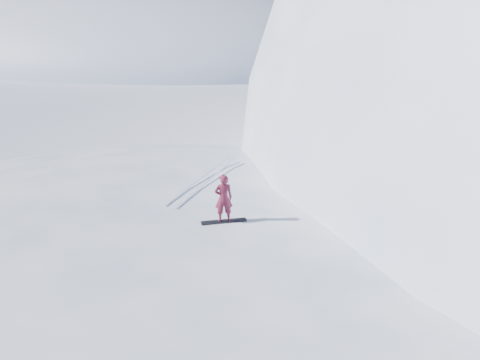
# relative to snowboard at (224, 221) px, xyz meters

# --- Properties ---
(ground) EXTENTS (400.00, 400.00, 0.00)m
(ground) POSITION_rel_snowboard_xyz_m (-1.03, -2.86, -2.41)
(ground) COLOR white
(ground) RESTS_ON ground
(near_ridge) EXTENTS (36.00, 28.00, 4.80)m
(near_ridge) POSITION_rel_snowboard_xyz_m (-0.03, 0.14, -2.41)
(near_ridge) COLOR white
(near_ridge) RESTS_ON ground
(far_ridge_a) EXTENTS (120.00, 70.00, 28.00)m
(far_ridge_a) POSITION_rel_snowboard_xyz_m (-71.03, 57.14, -2.41)
(far_ridge_a) COLOR white
(far_ridge_a) RESTS_ON ground
(far_ridge_c) EXTENTS (140.00, 90.00, 36.00)m
(far_ridge_c) POSITION_rel_snowboard_xyz_m (-41.03, 107.14, -2.41)
(far_ridge_c) COLOR white
(far_ridge_c) RESTS_ON ground
(wind_bumps) EXTENTS (16.00, 14.40, 1.00)m
(wind_bumps) POSITION_rel_snowboard_xyz_m (-1.58, -0.74, -2.41)
(wind_bumps) COLOR white
(wind_bumps) RESTS_ON ground
(snowboard) EXTENTS (1.26, 1.18, 0.02)m
(snowboard) POSITION_rel_snowboard_xyz_m (0.00, 0.00, 0.00)
(snowboard) COLOR black
(snowboard) RESTS_ON near_ridge
(snowboarder) EXTENTS (0.67, 0.66, 1.56)m
(snowboarder) POSITION_rel_snowboard_xyz_m (0.00, 0.00, 0.79)
(snowboarder) COLOR maroon
(snowboarder) RESTS_ON snowboard
(vapor_plume) EXTENTS (11.23, 8.98, 7.86)m
(vapor_plume) POSITION_rel_snowboard_xyz_m (-55.47, 28.96, -2.41)
(vapor_plume) COLOR white
(vapor_plume) RESTS_ON ground
(board_tracks) EXTENTS (1.65, 5.91, 0.04)m
(board_tracks) POSITION_rel_snowboard_xyz_m (-2.78, 2.96, 0.01)
(board_tracks) COLOR silver
(board_tracks) RESTS_ON ground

